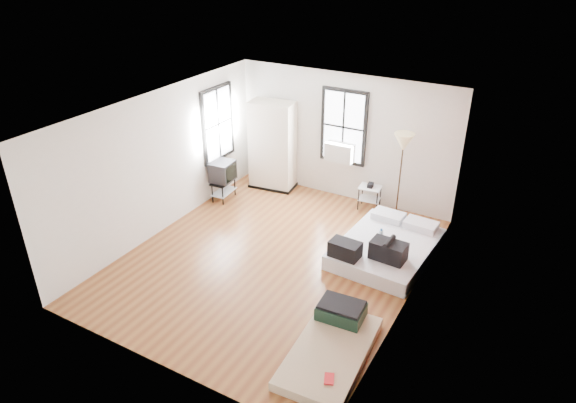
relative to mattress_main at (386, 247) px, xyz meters
The scene contains 8 objects.
ground 2.08m from the mattress_main, 147.07° to the right, with size 6.00×6.00×0.00m, color brown.
room_shell 2.30m from the mattress_main, 153.13° to the right, with size 5.02×6.02×2.80m.
mattress_main is the anchor object (origin of this frame).
mattress_bare 2.67m from the mattress_main, 86.28° to the right, with size 1.10×1.93×0.40m.
wardrobe 3.76m from the mattress_main, 155.50° to the left, with size 1.10×0.72×2.04m.
side_table 1.87m from the mattress_main, 120.90° to the left, with size 0.50×0.42×0.61m.
floor_lamp 2.10m from the mattress_main, 101.80° to the left, with size 0.40×0.40×1.85m.
tv_stand 4.00m from the mattress_main, behind, with size 0.49×0.66×0.90m.
Camera 1 is at (4.10, -6.71, 5.30)m, focal length 32.00 mm.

